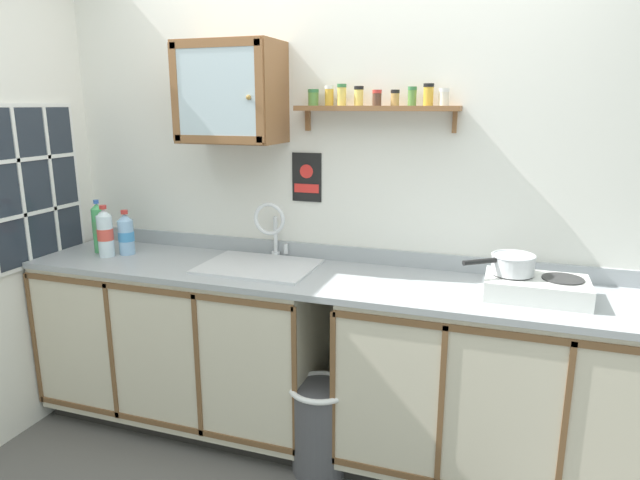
# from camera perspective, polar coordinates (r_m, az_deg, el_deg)

# --- Properties ---
(back_wall) EXTENTS (3.76, 0.07, 2.69)m
(back_wall) POSITION_cam_1_polar(r_m,az_deg,el_deg) (2.87, 2.47, 6.41)
(back_wall) COLOR silver
(back_wall) RESTS_ON ground
(lower_cabinet_run) EXTENTS (1.54, 0.58, 0.89)m
(lower_cabinet_run) POSITION_cam_1_polar(r_m,az_deg,el_deg) (3.17, -13.67, -10.27)
(lower_cabinet_run) COLOR black
(lower_cabinet_run) RESTS_ON ground
(lower_cabinet_run_right) EXTENTS (1.45, 0.58, 0.89)m
(lower_cabinet_run_right) POSITION_cam_1_polar(r_m,az_deg,el_deg) (2.74, 18.16, -14.66)
(lower_cabinet_run_right) COLOR black
(lower_cabinet_run_right) RESTS_ON ground
(countertop) EXTENTS (3.12, 0.60, 0.03)m
(countertop) POSITION_cam_1_polar(r_m,az_deg,el_deg) (2.68, 0.49, -3.97)
(countertop) COLOR #9EA3A8
(countertop) RESTS_ON lower_cabinet_run
(backsplash) EXTENTS (3.12, 0.02, 0.08)m
(backsplash) POSITION_cam_1_polar(r_m,az_deg,el_deg) (2.91, 2.20, -1.37)
(backsplash) COLOR #9EA3A8
(backsplash) RESTS_ON countertop
(sink) EXTENTS (0.57, 0.47, 0.44)m
(sink) POSITION_cam_1_polar(r_m,az_deg,el_deg) (2.84, -6.20, -3.24)
(sink) COLOR silver
(sink) RESTS_ON countertop
(hot_plate_stove) EXTENTS (0.42, 0.27, 0.09)m
(hot_plate_stove) POSITION_cam_1_polar(r_m,az_deg,el_deg) (2.53, 21.37, -4.60)
(hot_plate_stove) COLOR silver
(hot_plate_stove) RESTS_ON countertop
(saucepan) EXTENTS (0.30, 0.25, 0.09)m
(saucepan) POSITION_cam_1_polar(r_m,az_deg,el_deg) (2.52, 19.17, -2.29)
(saucepan) COLOR silver
(saucepan) RESTS_ON hot_plate_stove
(bottle_soda_green_0) EXTENTS (0.07, 0.07, 0.29)m
(bottle_soda_green_0) POSITION_cam_1_polar(r_m,az_deg,el_deg) (3.30, -21.83, 1.20)
(bottle_soda_green_0) COLOR #4CB266
(bottle_soda_green_0) RESTS_ON countertop
(bottle_water_clear_1) EXTENTS (0.08, 0.08, 0.28)m
(bottle_water_clear_1) POSITION_cam_1_polar(r_m,az_deg,el_deg) (3.19, -21.23, 0.68)
(bottle_water_clear_1) COLOR silver
(bottle_water_clear_1) RESTS_ON countertop
(bottle_water_blue_2) EXTENTS (0.09, 0.09, 0.24)m
(bottle_water_blue_2) POSITION_cam_1_polar(r_m,az_deg,el_deg) (3.20, -19.33, 0.55)
(bottle_water_blue_2) COLOR #8CB7E0
(bottle_water_blue_2) RESTS_ON countertop
(wall_cabinet) EXTENTS (0.50, 0.33, 0.49)m
(wall_cabinet) POSITION_cam_1_polar(r_m,az_deg,el_deg) (2.88, -9.16, 14.72)
(wall_cabinet) COLOR brown
(spice_shelf) EXTENTS (0.79, 0.14, 0.23)m
(spice_shelf) POSITION_cam_1_polar(r_m,az_deg,el_deg) (2.71, 5.74, 13.72)
(spice_shelf) COLOR brown
(warning_sign) EXTENTS (0.16, 0.01, 0.25)m
(warning_sign) POSITION_cam_1_polar(r_m,az_deg,el_deg) (2.90, -1.37, 6.42)
(warning_sign) COLOR black
(window) EXTENTS (0.03, 0.61, 0.85)m
(window) POSITION_cam_1_polar(r_m,az_deg,el_deg) (3.32, -27.25, 5.03)
(window) COLOR #262D38
(trash_bin) EXTENTS (0.30, 0.30, 0.45)m
(trash_bin) POSITION_cam_1_polar(r_m,az_deg,el_deg) (2.78, -0.01, -18.57)
(trash_bin) COLOR #4C4C51
(trash_bin) RESTS_ON ground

